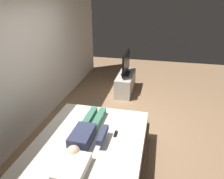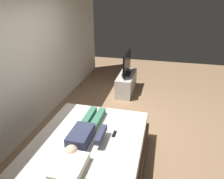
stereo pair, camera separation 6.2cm
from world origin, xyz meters
name	(u,v)px [view 2 (the right image)]	position (x,y,z in m)	size (l,w,h in m)	color
ground_plane	(122,133)	(0.00, 0.00, 0.00)	(10.00, 10.00, 0.00)	#8C6B4C
back_wall	(42,51)	(0.40, 1.75, 1.40)	(6.40, 0.10, 2.80)	silver
bed	(89,153)	(-0.99, 0.30, 0.26)	(1.95, 1.63, 0.54)	brown
pillow	(70,167)	(-1.65, 0.30, 0.60)	(0.48, 0.34, 0.12)	silver
person	(85,132)	(-0.96, 0.36, 0.62)	(1.26, 0.46, 0.18)	#2D334C
remote	(114,134)	(-0.81, -0.04, 0.55)	(0.15, 0.04, 0.02)	black
tv_stand	(126,83)	(1.88, 0.26, 0.25)	(1.10, 0.40, 0.50)	#B7B2AD
tv	(127,64)	(1.88, 0.26, 0.78)	(0.88, 0.20, 0.59)	black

